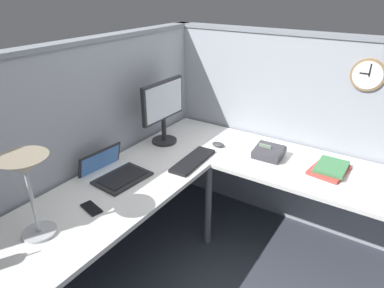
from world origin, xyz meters
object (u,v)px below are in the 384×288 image
wall_clock (368,75)px  keyboard (193,161)px  monitor (163,107)px  desk_lamp_dome (25,172)px  laptop (113,171)px  office_phone (269,153)px  computer_mouse (218,144)px  book_stack (330,169)px  cell_phone (91,208)px

wall_clock → keyboard: bearing=127.9°
monitor → desk_lamp_dome: bearing=-173.6°
laptop → desk_lamp_dome: desk_lamp_dome is taller
keyboard → office_phone: size_ratio=2.07×
wall_clock → monitor: bearing=113.2°
laptop → wall_clock: size_ratio=1.85×
desk_lamp_dome → wall_clock: (1.80, -1.17, 0.25)m
keyboard → office_phone: 0.57m
computer_mouse → wall_clock: 1.15m
keyboard → desk_lamp_dome: size_ratio=0.97×
office_phone → book_stack: size_ratio=0.67×
computer_mouse → desk_lamp_dome: desk_lamp_dome is taller
laptop → keyboard: (0.44, -0.35, -0.01)m
monitor → wall_clock: size_ratio=2.27×
desk_lamp_dome → wall_clock: bearing=-33.0°
desk_lamp_dome → cell_phone: (0.29, -0.06, -0.36)m
monitor → office_phone: monitor is taller
laptop → book_stack: (0.84, -1.21, -0.00)m
keyboard → office_phone: (0.37, -0.43, 0.03)m
computer_mouse → office_phone: 0.41m
wall_clock → cell_phone: bearing=143.8°
keyboard → book_stack: book_stack is taller
monitor → book_stack: size_ratio=1.63×
keyboard → computer_mouse: computer_mouse is taller
monitor → cell_phone: monitor is taller
monitor → computer_mouse: monitor is taller
wall_clock → desk_lamp_dome: bearing=147.0°
monitor → computer_mouse: bearing=-68.0°
computer_mouse → office_phone: size_ratio=0.50×
keyboard → computer_mouse: (0.32, -0.03, 0.01)m
desk_lamp_dome → book_stack: size_ratio=1.45×
book_stack → wall_clock: bearing=-12.3°
keyboard → book_stack: bearing=-67.8°
laptop → cell_phone: 0.39m
computer_mouse → book_stack: 0.83m
computer_mouse → cell_phone: (-1.11, 0.21, -0.01)m
book_stack → desk_lamp_dome: bearing=143.4°
computer_mouse → wall_clock: bearing=-66.3°
cell_phone → book_stack: bearing=-27.9°
office_phone → book_stack: (0.03, -0.42, -0.02)m
laptop → office_phone: 1.13m
monitor → wall_clock: bearing=-66.8°
laptop → keyboard: 0.57m
laptop → book_stack: size_ratio=1.32×
office_phone → wall_clock: 0.83m
book_stack → keyboard: bearing=115.0°
office_phone → wall_clock: size_ratio=0.94×
monitor → laptop: monitor is taller
laptop → desk_lamp_dome: size_ratio=0.91×
monitor → wall_clock: 1.45m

